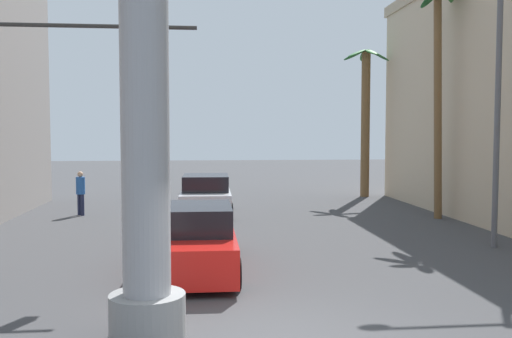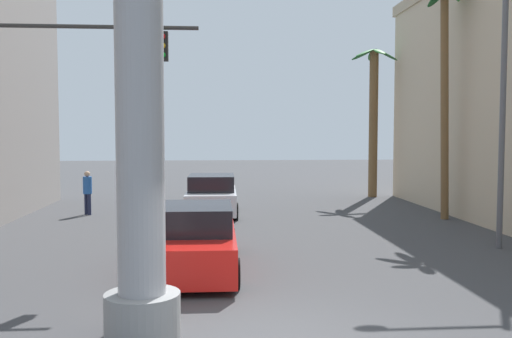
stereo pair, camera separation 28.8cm
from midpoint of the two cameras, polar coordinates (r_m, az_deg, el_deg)
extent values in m
plane|color=#424244|center=(18.85, -1.03, -6.15)|extent=(95.44, 95.44, 0.00)
cylinder|color=#9E9EA3|center=(9.07, -10.73, 13.84)|extent=(0.74, 0.74, 9.65)
cylinder|color=gray|center=(9.37, -10.39, -14.18)|extent=(1.19, 1.19, 0.70)
cylinder|color=#59595E|center=(17.14, 23.89, 5.44)|extent=(0.16, 0.16, 7.67)
cylinder|color=#333333|center=(14.64, -16.78, 13.49)|extent=(5.73, 0.10, 0.10)
cube|color=black|center=(14.29, -8.69, 12.02)|extent=(0.24, 0.24, 0.70)
sphere|color=red|center=(14.19, -8.74, 12.98)|extent=(0.14, 0.14, 0.14)
sphere|color=yellow|center=(14.16, -8.73, 12.10)|extent=(0.14, 0.14, 0.14)
sphere|color=green|center=(14.13, -8.72, 11.22)|extent=(0.14, 0.14, 0.14)
cylinder|color=black|center=(15.50, -8.66, -7.13)|extent=(0.23, 0.64, 0.64)
cylinder|color=black|center=(15.45, -1.99, -7.13)|extent=(0.23, 0.64, 0.64)
cylinder|color=black|center=(11.97, -10.17, -10.38)|extent=(0.23, 0.64, 0.64)
cylinder|color=black|center=(11.91, -1.45, -10.40)|extent=(0.23, 0.64, 0.64)
cube|color=red|center=(13.62, -5.55, -7.58)|extent=(1.95, 5.21, 0.80)
cube|color=black|center=(13.12, -5.62, -4.91)|extent=(1.76, 2.20, 0.60)
cylinder|color=black|center=(23.95, -6.18, -3.30)|extent=(0.24, 0.65, 0.64)
cylinder|color=black|center=(23.92, -1.87, -3.29)|extent=(0.24, 0.65, 0.64)
cylinder|color=black|center=(21.02, -6.61, -4.27)|extent=(0.24, 0.65, 0.64)
cylinder|color=black|center=(20.99, -1.70, -4.26)|extent=(0.24, 0.65, 0.64)
cube|color=silver|center=(22.42, -4.09, -3.14)|extent=(1.99, 4.27, 0.80)
cube|color=black|center=(22.35, -4.10, -1.36)|extent=(1.79, 2.36, 0.60)
cylinder|color=brown|center=(22.12, 18.69, 6.07)|extent=(0.53, 0.43, 8.44)
cylinder|color=brown|center=(29.00, 11.93, 4.37)|extent=(0.44, 0.47, 7.23)
ellipsoid|color=#265F2D|center=(29.31, 13.20, 11.08)|extent=(1.17, 0.56, 0.69)
ellipsoid|color=#2B662D|center=(29.85, 11.80, 11.07)|extent=(0.50, 1.22, 0.52)
ellipsoid|color=#24662D|center=(29.46, 10.86, 11.16)|extent=(1.16, 0.99, 0.55)
ellipsoid|color=#256B2D|center=(28.83, 11.12, 11.34)|extent=(1.21, 0.88, 0.54)
ellipsoid|color=#30742D|center=(28.71, 12.52, 11.39)|extent=(0.54, 1.24, 0.48)
cylinder|color=#1E233F|center=(23.30, -16.28, -3.38)|extent=(0.14, 0.14, 0.83)
cylinder|color=#1E233F|center=(23.14, -15.99, -3.43)|extent=(0.14, 0.14, 0.83)
cylinder|color=#2659A5|center=(23.15, -16.17, -1.57)|extent=(0.48, 0.48, 0.67)
sphere|color=tan|center=(23.11, -16.19, -0.48)|extent=(0.22, 0.22, 0.22)
camera|label=1|loc=(0.14, -89.34, 0.04)|focal=40.00mm
camera|label=2|loc=(0.14, 90.66, -0.04)|focal=40.00mm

